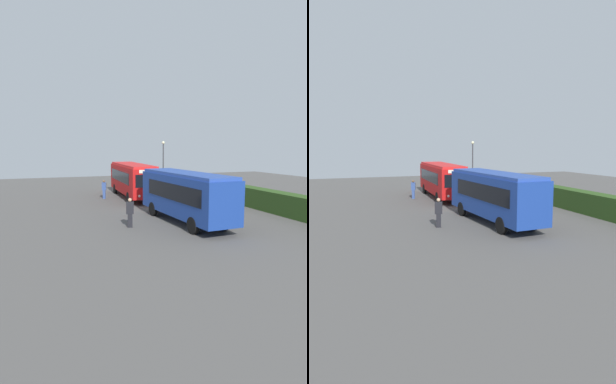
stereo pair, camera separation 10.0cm
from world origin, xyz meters
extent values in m
plane|color=#514F4C|center=(0.00, 0.00, 0.00)|extent=(64.00, 64.00, 0.00)
cube|color=red|center=(-6.82, -1.61, 1.83)|extent=(10.60, 3.03, 2.57)
cube|color=red|center=(-6.82, -1.61, 3.22)|extent=(10.28, 2.82, 0.20)
cube|color=black|center=(-7.05, -0.39, 2.14)|extent=(8.16, 0.55, 1.03)
cube|color=black|center=(-7.20, -2.80, 2.14)|extent=(8.16, 0.55, 1.03)
cube|color=black|center=(-1.58, -1.94, 2.14)|extent=(0.16, 1.96, 1.08)
cube|color=silver|center=(-1.58, -1.94, 2.94)|extent=(0.12, 1.31, 0.28)
cylinder|color=black|center=(-3.51, -0.72, 0.50)|extent=(1.02, 0.34, 1.00)
cylinder|color=black|center=(-3.65, -2.91, 0.50)|extent=(1.02, 0.34, 1.00)
cylinder|color=black|center=(-10.00, -0.32, 0.50)|extent=(1.02, 0.34, 1.00)
cylinder|color=black|center=(-10.13, -2.50, 0.50)|extent=(1.02, 0.34, 1.00)
sphere|color=silver|center=(-1.53, -1.28, 0.90)|extent=(0.22, 0.22, 0.22)
sphere|color=silver|center=(-1.61, -2.59, 0.90)|extent=(0.22, 0.22, 0.22)
cube|color=navy|center=(5.02, -1.59, 1.84)|extent=(9.29, 2.83, 2.58)
cube|color=#2747A0|center=(5.02, -1.59, 3.23)|extent=(9.01, 2.63, 0.20)
cube|color=black|center=(5.39, -2.74, 2.15)|extent=(7.15, 0.45, 1.03)
cube|color=black|center=(5.26, -0.41, 2.15)|extent=(7.15, 0.45, 1.03)
cube|color=black|center=(0.43, -1.85, 2.15)|extent=(0.15, 1.89, 1.09)
cube|color=silver|center=(0.43, -1.85, 2.95)|extent=(0.11, 1.27, 0.28)
cylinder|color=black|center=(2.24, -2.81, 0.50)|extent=(1.01, 0.34, 1.00)
cylinder|color=black|center=(2.12, -0.70, 0.50)|extent=(1.01, 0.34, 1.00)
cylinder|color=black|center=(7.92, -2.48, 0.50)|extent=(1.01, 0.34, 1.00)
cylinder|color=black|center=(7.80, -0.38, 0.50)|extent=(1.01, 0.34, 1.00)
sphere|color=silver|center=(0.45, -2.49, 0.90)|extent=(0.22, 0.22, 0.22)
sphere|color=silver|center=(0.38, -1.22, 0.90)|extent=(0.22, 0.22, 0.22)
cube|color=#334C8C|center=(-7.06, -4.39, 0.42)|extent=(0.31, 0.32, 0.84)
cube|color=#334C8C|center=(-7.06, -4.39, 1.20)|extent=(0.38, 0.47, 0.73)
sphere|color=brown|center=(-7.06, -4.39, 1.68)|extent=(0.23, 0.23, 0.23)
cube|color=black|center=(5.09, -5.40, 0.43)|extent=(0.31, 0.35, 0.86)
cube|color=black|center=(5.09, -5.40, 1.23)|extent=(0.38, 0.52, 0.75)
sphere|color=tan|center=(5.09, -5.40, 1.73)|extent=(0.24, 0.24, 0.24)
cube|color=black|center=(6.39, 0.24, 0.43)|extent=(0.38, 0.36, 0.85)
cube|color=olive|center=(6.39, 0.24, 1.22)|extent=(0.54, 0.47, 0.74)
sphere|color=#8C6647|center=(6.39, 0.24, 1.71)|extent=(0.23, 0.23, 0.23)
cube|color=#2C4B1C|center=(0.00, 6.41, 0.80)|extent=(44.00, 1.35, 1.60)
cylinder|color=#38383D|center=(-13.35, 4.32, 2.64)|extent=(0.14, 0.14, 5.28)
sphere|color=beige|center=(-13.35, 4.32, 5.46)|extent=(0.36, 0.36, 0.36)
camera|label=1|loc=(24.94, -11.28, 5.00)|focal=31.72mm
camera|label=2|loc=(24.97, -11.18, 5.00)|focal=31.72mm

